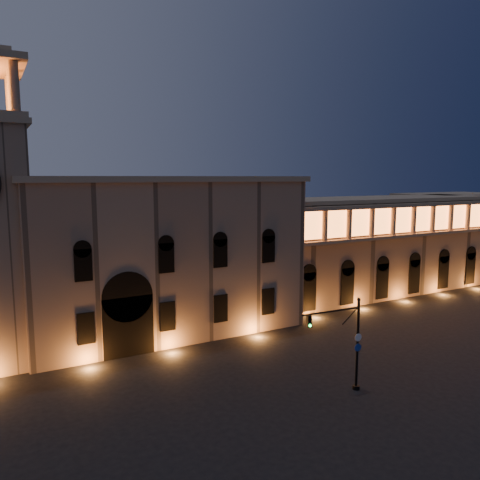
{
  "coord_description": "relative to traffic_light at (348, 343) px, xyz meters",
  "views": [
    {
      "loc": [
        -19.55,
        -27.88,
        17.48
      ],
      "look_at": [
        4.41,
        16.0,
        10.76
      ],
      "focal_mm": 35.0,
      "sensor_mm": 36.0,
      "label": 1
    }
  ],
  "objects": [
    {
      "name": "colonnade_wing",
      "position": [
        26.37,
        23.99,
        3.24
      ],
      "size": [
        40.6,
        11.5,
        14.5
      ],
      "color": "#806652",
      "rests_on": "ground"
    },
    {
      "name": "traffic_light",
      "position": [
        0.0,
        0.0,
        0.0
      ],
      "size": [
        5.67,
        0.82,
        7.79
      ],
      "rotation": [
        0.0,
        0.0,
        -0.08
      ],
      "color": "black",
      "rests_on": "ground"
    },
    {
      "name": "secondary_building",
      "position": [
        52.37,
        30.07,
        2.91
      ],
      "size": [
        20.0,
        12.0,
        14.0
      ],
      "primitive_type": "cube",
      "color": "#806652",
      "rests_on": "ground"
    },
    {
      "name": "ground",
      "position": [
        -5.63,
        0.07,
        -4.09
      ],
      "size": [
        160.0,
        160.0,
        0.0
      ],
      "primitive_type": "plane",
      "color": "black",
      "rests_on": "ground"
    },
    {
      "name": "government_building",
      "position": [
        -7.71,
        22.01,
        4.68
      ],
      "size": [
        30.8,
        12.8,
        17.6
      ],
      "color": "#856B57",
      "rests_on": "ground"
    }
  ]
}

